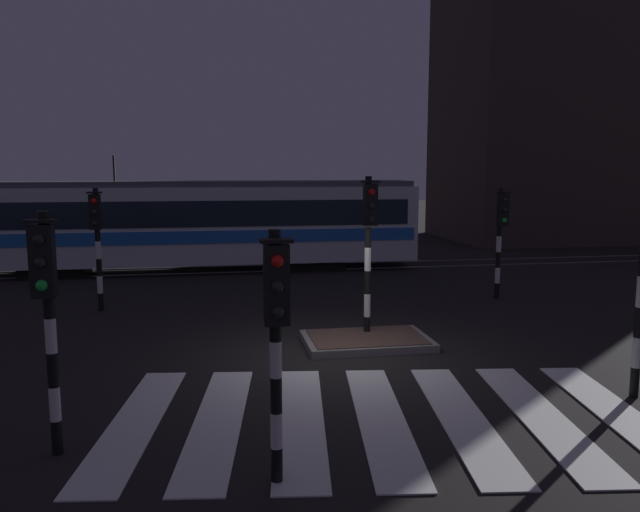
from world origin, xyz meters
name	(u,v)px	position (x,y,z in m)	size (l,w,h in m)	color
ground_plane	(340,359)	(0.00, 0.00, 0.00)	(120.00, 120.00, 0.00)	black
rail_near	(280,271)	(0.00, 10.66, 0.01)	(80.00, 0.12, 0.03)	#59595E
rail_far	(276,265)	(0.00, 12.10, 0.01)	(80.00, 0.12, 0.03)	#59595E
crosswalk_zebra	(381,418)	(0.00, -3.01, 0.01)	(8.41, 5.39, 0.02)	silver
traffic_island	(367,341)	(0.75, 0.85, 0.09)	(2.62, 1.70, 0.18)	slate
traffic_light_kerb_mid_left	(276,321)	(-1.71, -4.71, 1.98)	(0.36, 0.42, 3.00)	black
traffic_light_corner_far_left	(97,231)	(-5.31, 5.10, 2.11)	(0.36, 0.42, 3.19)	black
traffic_light_corner_far_right	(501,227)	(5.58, 4.71, 2.07)	(0.36, 0.42, 3.15)	black
traffic_light_corner_near_left	(46,298)	(-4.44, -3.47, 2.08)	(0.36, 0.42, 3.15)	black
traffic_light_median_centre	(369,233)	(0.87, 1.18, 2.33)	(0.36, 0.42, 3.52)	black
tram	(188,223)	(-3.25, 11.37, 1.75)	(16.70, 2.58, 4.15)	silver
building_backdrop	(587,114)	(17.32, 19.18, 6.56)	(14.80, 8.00, 13.12)	#382D28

